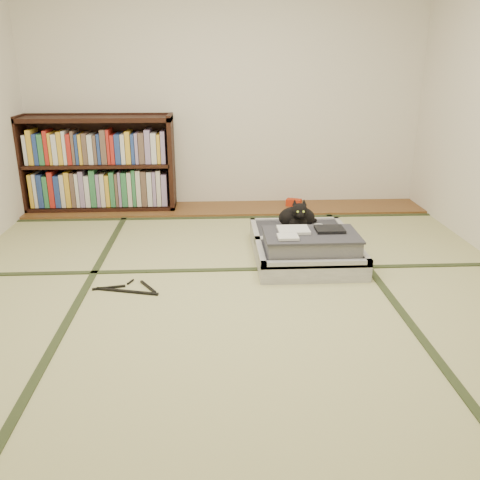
{
  "coord_description": "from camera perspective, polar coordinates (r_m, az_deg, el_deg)",
  "views": [
    {
      "loc": [
        -0.13,
        -3.01,
        1.45
      ],
      "look_at": [
        0.05,
        0.35,
        0.25
      ],
      "focal_mm": 38.0,
      "sensor_mm": 36.0,
      "label": 1
    }
  ],
  "objects": [
    {
      "name": "bookcase",
      "position": [
        5.3,
        -15.58,
        8.03
      ],
      "size": [
        1.49,
        0.34,
        0.96
      ],
      "color": "black",
      "rests_on": "wood_strip"
    },
    {
      "name": "cable_coil",
      "position": [
        4.22,
        8.78,
        1.54
      ],
      "size": [
        0.11,
        0.11,
        0.03
      ],
      "color": "white",
      "rests_on": "suitcase"
    },
    {
      "name": "floor",
      "position": [
        3.35,
        -0.54,
        -6.06
      ],
      "size": [
        4.5,
        4.5,
        0.0
      ],
      "primitive_type": "plane",
      "color": "tan",
      "rests_on": "ground"
    },
    {
      "name": "cat",
      "position": [
        4.13,
        6.47,
        2.57
      ],
      "size": [
        0.34,
        0.34,
        0.27
      ],
      "color": "black",
      "rests_on": "suitcase"
    },
    {
      "name": "room_shell",
      "position": [
        3.02,
        -0.64,
        19.85
      ],
      "size": [
        4.5,
        4.5,
        4.5
      ],
      "color": "white",
      "rests_on": "ground"
    },
    {
      "name": "hanger",
      "position": [
        3.48,
        -12.49,
        -5.4
      ],
      "size": [
        0.45,
        0.26,
        0.01
      ],
      "color": "black",
      "rests_on": "floor"
    },
    {
      "name": "suitcase",
      "position": [
        3.91,
        7.34,
        -0.68
      ],
      "size": [
        0.77,
        1.02,
        0.3
      ],
      "color": "silver",
      "rests_on": "floor"
    },
    {
      "name": "wood_strip",
      "position": [
        5.22,
        -1.51,
        3.57
      ],
      "size": [
        4.0,
        0.5,
        0.02
      ],
      "primitive_type": "cube",
      "color": "brown",
      "rests_on": "ground"
    },
    {
      "name": "red_item",
      "position": [
        5.3,
        6.06,
        4.21
      ],
      "size": [
        0.17,
        0.14,
        0.07
      ],
      "primitive_type": "cube",
      "rotation": [
        0.0,
        0.0,
        -0.39
      ],
      "color": "#B62A0E",
      "rests_on": "wood_strip"
    },
    {
      "name": "tatami_borders",
      "position": [
        3.8,
        -0.87,
        -2.79
      ],
      "size": [
        4.0,
        4.5,
        0.01
      ],
      "color": "#2D381E",
      "rests_on": "ground"
    }
  ]
}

